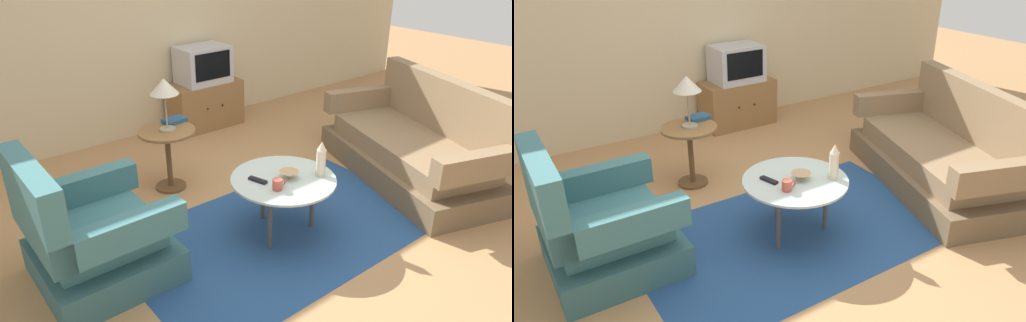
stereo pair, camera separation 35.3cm
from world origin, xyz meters
TOP-DOWN VIEW (x-y plane):
  - ground_plane at (0.00, 0.00)m, footprint 16.00×16.00m
  - back_wall at (0.00, 2.56)m, footprint 9.00×0.12m
  - area_rug at (-0.14, -0.08)m, footprint 2.50×1.51m
  - armchair at (-1.52, 0.28)m, footprint 0.87×0.86m
  - couch at (1.49, -0.15)m, footprint 1.44×2.08m
  - coffee_table at (-0.14, -0.08)m, footprint 0.81×0.81m
  - side_table at (-0.47, 1.12)m, footprint 0.51×0.51m
  - tv_stand at (0.66, 2.24)m, footprint 0.87×0.46m
  - television at (0.66, 2.24)m, footprint 0.58×0.43m
  - table_lamp at (-0.46, 1.11)m, footprint 0.25×0.25m
  - vase at (0.12, -0.22)m, footprint 0.08×0.08m
  - mug at (-0.28, -0.19)m, footprint 0.12×0.08m
  - bowl at (-0.10, -0.11)m, footprint 0.15×0.15m
  - tv_remote_dark at (-0.32, -0.00)m, footprint 0.08×0.16m
  - book at (-0.31, 1.24)m, footprint 0.22×0.17m

SIDE VIEW (x-z plane):
  - ground_plane at x=0.00m, z-range 0.00..0.00m
  - area_rug at x=-0.14m, z-range 0.00..0.00m
  - tv_stand at x=0.66m, z-range 0.00..0.55m
  - couch at x=1.49m, z-range -0.17..0.77m
  - armchair at x=-1.52m, z-range -0.17..0.80m
  - side_table at x=-0.47m, z-range 0.13..0.71m
  - coffee_table at x=-0.14m, z-range 0.20..0.68m
  - tv_remote_dark at x=-0.32m, z-range 0.48..0.50m
  - bowl at x=-0.10m, z-range 0.48..0.53m
  - mug at x=-0.28m, z-range 0.48..0.56m
  - book at x=-0.31m, z-range 0.58..0.62m
  - vase at x=0.12m, z-range 0.47..0.76m
  - television at x=0.66m, z-range 0.55..0.98m
  - table_lamp at x=-0.46m, z-range 0.73..1.20m
  - back_wall at x=0.00m, z-range 0.00..2.70m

